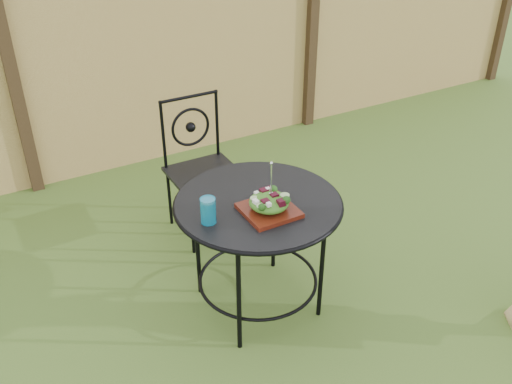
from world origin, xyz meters
TOP-DOWN VIEW (x-y plane):
  - ground at (0.00, 0.00)m, footprint 60.00×60.00m
  - fence at (-0.00, 2.19)m, footprint 8.00×0.12m
  - patio_table at (-0.41, 0.11)m, footprint 0.92×0.92m
  - patio_chair at (-0.35, 1.01)m, footprint 0.46×0.46m
  - salad_plate at (-0.42, -0.02)m, footprint 0.27×0.27m
  - salad at (-0.42, -0.02)m, footprint 0.21×0.21m
  - fork at (-0.41, -0.02)m, footprint 0.01×0.01m
  - drinking_glass at (-0.73, 0.06)m, footprint 0.08×0.08m

SIDE VIEW (x-z plane):
  - ground at x=0.00m, z-range 0.00..0.00m
  - patio_chair at x=-0.35m, z-range 0.03..0.98m
  - patio_table at x=-0.41m, z-range 0.22..0.95m
  - salad_plate at x=-0.42m, z-range 0.72..0.75m
  - salad at x=-0.42m, z-range 0.75..0.83m
  - drinking_glass at x=-0.73m, z-range 0.72..0.86m
  - fork at x=-0.41m, z-range 0.83..1.01m
  - fence at x=0.00m, z-range 0.00..1.90m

